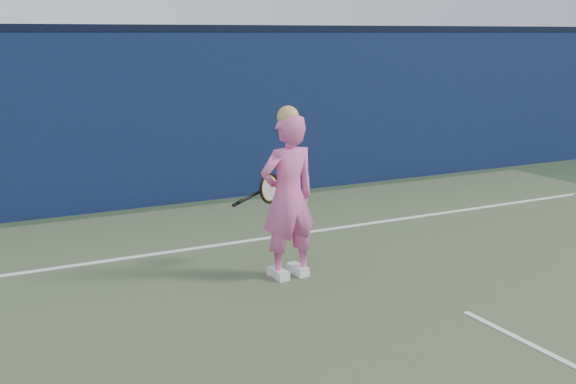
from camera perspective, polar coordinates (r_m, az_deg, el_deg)
ground at (r=6.18m, az=20.07°, el=-12.08°), size 80.00×80.00×0.00m
backstop_wall at (r=11.13m, az=-4.78°, el=6.06°), size 24.00×0.40×2.50m
wall_cap at (r=11.07m, az=-4.90°, el=12.76°), size 24.00×0.42×0.10m
player at (r=7.34m, az=0.00°, el=-0.34°), size 0.65×0.45×1.78m
racket at (r=7.74m, az=-1.66°, el=0.21°), size 0.63×0.20×0.34m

